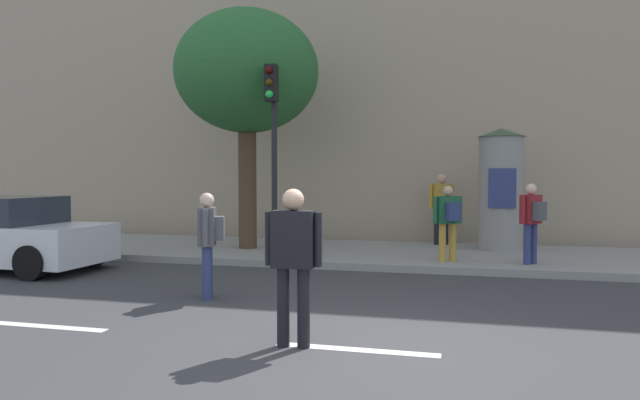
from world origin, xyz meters
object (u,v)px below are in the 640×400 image
object	(u,v)px
poster_column	(501,188)
parked_car_blue	(1,234)
traffic_light	(272,128)
pedestrian_tallest	(293,253)
street_tree	(247,73)
pedestrian_with_bag	(209,236)
pedestrian_with_backpack	(532,217)
pedestrian_in_light_jacket	(448,216)
pedestrian_in_red_top	(441,202)

from	to	relation	value
poster_column	parked_car_blue	bearing A→B (deg)	-156.04
traffic_light	pedestrian_tallest	bearing A→B (deg)	-69.03
poster_column	street_tree	size ratio (longest dim) A/B	0.50
pedestrian_with_bag	pedestrian_with_backpack	xyz separation A→B (m)	(5.08, 3.76, 0.11)
pedestrian_in_light_jacket	parked_car_blue	size ratio (longest dim) A/B	0.36
traffic_light	street_tree	distance (m)	2.37
pedestrian_tallest	pedestrian_in_light_jacket	world-z (taller)	pedestrian_tallest
poster_column	street_tree	xyz separation A→B (m)	(-5.84, -1.17, 2.71)
poster_column	pedestrian_tallest	size ratio (longest dim) A/B	1.62
pedestrian_with_bag	pedestrian_in_light_jacket	world-z (taller)	pedestrian_in_light_jacket
pedestrian_in_red_top	traffic_light	bearing A→B (deg)	-134.84
pedestrian_tallest	pedestrian_in_red_top	xyz separation A→B (m)	(1.30, 8.64, 0.17)
poster_column	pedestrian_tallest	xyz separation A→B (m)	(-2.67, -7.96, -0.55)
pedestrian_in_light_jacket	pedestrian_in_red_top	bearing A→B (deg)	94.72
pedestrian_with_bag	pedestrian_in_light_jacket	xyz separation A→B (m)	(3.50, 3.71, 0.10)
pedestrian_tallest	pedestrian_in_red_top	world-z (taller)	pedestrian_in_red_top
poster_column	pedestrian_tallest	bearing A→B (deg)	-108.53
poster_column	pedestrian_in_light_jacket	distance (m)	2.53
street_tree	pedestrian_with_backpack	world-z (taller)	street_tree
pedestrian_tallest	pedestrian_with_backpack	size ratio (longest dim) A/B	1.11
street_tree	parked_car_blue	world-z (taller)	street_tree
traffic_light	poster_column	size ratio (longest dim) A/B	1.41
poster_column	pedestrian_tallest	distance (m)	8.42
pedestrian_with_bag	pedestrian_tallest	size ratio (longest dim) A/B	0.93
pedestrian_in_red_top	poster_column	bearing A→B (deg)	-26.10
pedestrian_in_red_top	parked_car_blue	distance (m)	9.91
poster_column	pedestrian_in_light_jacket	xyz separation A→B (m)	(-1.14, -2.20, -0.52)
poster_column	pedestrian_tallest	world-z (taller)	poster_column
pedestrian_in_red_top	parked_car_blue	world-z (taller)	pedestrian_in_red_top
traffic_light	pedestrian_in_light_jacket	world-z (taller)	traffic_light
pedestrian_in_light_jacket	pedestrian_in_red_top	world-z (taller)	pedestrian_in_red_top
street_tree	pedestrian_with_backpack	bearing A→B (deg)	-8.91
traffic_light	pedestrian_with_bag	xyz separation A→B (m)	(0.07, -3.25, -1.89)
street_tree	pedestrian_in_red_top	distance (m)	5.73
street_tree	pedestrian_with_bag	size ratio (longest dim) A/B	3.47
traffic_light	pedestrian_with_backpack	xyz separation A→B (m)	(5.15, 0.51, -1.78)
pedestrian_with_bag	pedestrian_in_light_jacket	distance (m)	5.10
traffic_light	parked_car_blue	xyz separation A→B (m)	(-5.18, -1.72, -2.16)
traffic_light	pedestrian_in_light_jacket	size ratio (longest dim) A/B	2.62
pedestrian_with_bag	pedestrian_tallest	world-z (taller)	pedestrian_tallest
pedestrian_tallest	parked_car_blue	size ratio (longest dim) A/B	0.41
parked_car_blue	pedestrian_in_light_jacket	bearing A→B (deg)	14.06
poster_column	pedestrian_in_red_top	world-z (taller)	poster_column
poster_column	parked_car_blue	distance (m)	10.85
pedestrian_in_light_jacket	parked_car_blue	bearing A→B (deg)	-165.94
poster_column	pedestrian_with_bag	size ratio (longest dim) A/B	1.74
poster_column	parked_car_blue	size ratio (longest dim) A/B	0.66
pedestrian_in_light_jacket	pedestrian_with_backpack	world-z (taller)	pedestrian_with_backpack
traffic_light	pedestrian_in_light_jacket	distance (m)	4.02
traffic_light	pedestrian_in_red_top	bearing A→B (deg)	45.16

